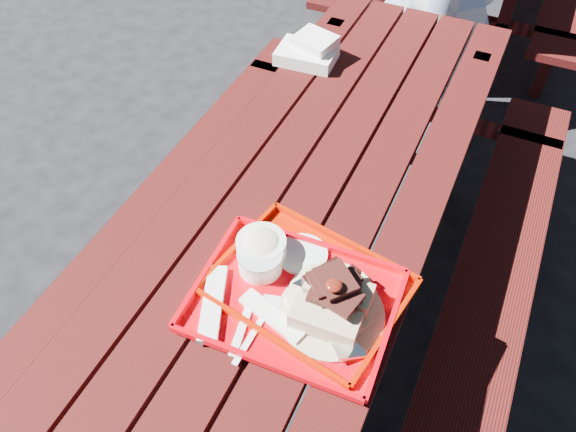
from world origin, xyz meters
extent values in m
plane|color=black|center=(0.00, 0.00, 0.00)|extent=(60.00, 60.00, 0.00)
cube|color=#450D0D|center=(-0.30, 0.00, 0.73)|extent=(0.14, 2.40, 0.04)
cube|color=#450D0D|center=(-0.15, 0.00, 0.73)|extent=(0.14, 2.40, 0.04)
cube|color=#450D0D|center=(0.00, 0.00, 0.73)|extent=(0.14, 2.40, 0.04)
cube|color=#450D0D|center=(0.15, 0.00, 0.73)|extent=(0.14, 2.40, 0.04)
cube|color=#450D0D|center=(0.30, 0.00, 0.73)|extent=(0.14, 2.40, 0.04)
cube|color=#450D0D|center=(-0.58, 0.00, 0.43)|extent=(0.25, 2.40, 0.04)
cube|color=#450D0D|center=(-0.58, 0.84, 0.21)|extent=(0.06, 0.06, 0.42)
cube|color=#450D0D|center=(0.58, 0.00, 0.43)|extent=(0.25, 2.40, 0.04)
cube|color=#450D0D|center=(0.58, 0.84, 0.21)|extent=(0.06, 0.06, 0.42)
cube|color=#450D0D|center=(-0.30, 0.96, 0.38)|extent=(0.06, 0.06, 0.75)
cube|color=#450D0D|center=(0.30, 0.96, 0.38)|extent=(0.06, 0.06, 0.75)
cube|color=#450D0D|center=(0.00, 0.96, 0.43)|extent=(1.40, 0.06, 0.04)
cube|color=#450D0D|center=(-0.58, 1.96, 0.21)|extent=(0.06, 0.06, 0.42)
cube|color=#450D0D|center=(0.58, 1.96, 0.21)|extent=(0.06, 0.06, 0.42)
cube|color=#450D0D|center=(-0.30, 1.84, 0.38)|extent=(0.06, 0.06, 0.75)
cube|color=#450D0D|center=(0.30, 1.84, 0.38)|extent=(0.06, 0.06, 0.75)
cube|color=#450D0D|center=(0.00, 1.84, 0.43)|extent=(1.40, 0.06, 0.04)
cube|color=#DE000C|center=(0.11, -0.35, 0.76)|extent=(0.49, 0.39, 0.01)
cube|color=#DE000C|center=(0.10, -0.17, 0.77)|extent=(0.48, 0.04, 0.02)
cube|color=#DE000C|center=(0.12, -0.54, 0.77)|extent=(0.48, 0.04, 0.02)
cube|color=#DE000C|center=(0.35, -0.34, 0.77)|extent=(0.03, 0.37, 0.02)
cube|color=#DE000C|center=(-0.13, -0.36, 0.77)|extent=(0.03, 0.37, 0.02)
cylinder|color=#C1AD8A|center=(0.21, -0.35, 0.77)|extent=(0.26, 0.26, 0.01)
cube|color=tan|center=(0.21, -0.39, 0.80)|extent=(0.17, 0.08, 0.05)
cube|color=tan|center=(0.21, -0.31, 0.80)|extent=(0.17, 0.08, 0.05)
ellipsoid|color=#55150C|center=(0.21, -0.35, 0.90)|extent=(0.04, 0.04, 0.02)
cylinder|color=white|center=(-0.02, -0.26, 0.80)|extent=(0.13, 0.13, 0.06)
ellipsoid|color=beige|center=(-0.02, -0.26, 0.81)|extent=(0.11, 0.11, 0.05)
cylinder|color=white|center=(0.07, -0.21, 0.77)|extent=(0.13, 0.13, 0.01)
cube|color=white|center=(-0.06, -0.45, 0.77)|extent=(0.13, 0.22, 0.02)
cube|color=white|center=(0.03, -0.47, 0.77)|extent=(0.05, 0.17, 0.01)
cube|color=white|center=(0.06, -0.47, 0.77)|extent=(0.02, 0.18, 0.01)
cube|color=silver|center=(0.07, -0.39, 0.77)|extent=(0.07, 0.07, 0.00)
cube|color=#B41700|center=(0.13, -0.30, 0.76)|extent=(0.50, 0.42, 0.01)
cube|color=#B41700|center=(0.16, -0.13, 0.77)|extent=(0.44, 0.09, 0.02)
cube|color=#B41700|center=(0.10, -0.47, 0.77)|extent=(0.44, 0.09, 0.02)
cube|color=#B41700|center=(0.35, -0.34, 0.77)|extent=(0.07, 0.34, 0.02)
cube|color=#B41700|center=(-0.10, -0.26, 0.77)|extent=(0.07, 0.34, 0.02)
cube|color=white|center=(0.18, -0.31, 0.77)|extent=(0.18, 0.18, 0.01)
cylinder|color=#CFBE8D|center=(0.20, -0.31, 0.77)|extent=(0.22, 0.22, 0.01)
cylinder|color=white|center=(-0.01, -0.30, 0.79)|extent=(0.11, 0.11, 0.06)
cylinder|color=silver|center=(-0.01, -0.30, 0.82)|extent=(0.12, 0.12, 0.01)
cube|color=white|center=(0.08, -0.42, 0.77)|extent=(0.19, 0.09, 0.02)
cube|color=silver|center=(0.24, -0.43, 0.76)|extent=(0.06, 0.05, 0.00)
cube|color=white|center=(-0.29, 0.65, 0.77)|extent=(0.23, 0.17, 0.05)
cube|color=white|center=(-0.28, 0.68, 0.82)|extent=(0.17, 0.15, 0.04)
camera|label=1|loc=(0.42, -1.05, 1.93)|focal=35.00mm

